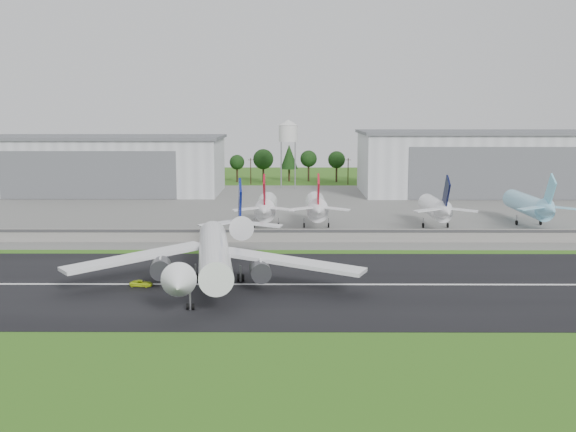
{
  "coord_description": "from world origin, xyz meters",
  "views": [
    {
      "loc": [
        -3.47,
        -125.1,
        33.14
      ],
      "look_at": [
        -4.32,
        40.0,
        9.0
      ],
      "focal_mm": 45.0,
      "sensor_mm": 36.0,
      "label": 1
    }
  ],
  "objects_px": {
    "ground_vehicle": "(141,283)",
    "parked_jet_red_b": "(317,207)",
    "parked_jet_navy": "(437,208)",
    "parked_jet_skyblue": "(531,205)",
    "parked_jet_red_a": "(266,207)",
    "main_airliner": "(214,260)"
  },
  "relations": [
    {
      "from": "ground_vehicle",
      "to": "parked_jet_red_a",
      "type": "bearing_deg",
      "value": -9.97
    },
    {
      "from": "main_airliner",
      "to": "ground_vehicle",
      "type": "relative_size",
      "value": 13.78
    },
    {
      "from": "parked_jet_red_a",
      "to": "parked_jet_red_b",
      "type": "height_order",
      "value": "parked_jet_red_b"
    },
    {
      "from": "main_airliner",
      "to": "parked_jet_red_b",
      "type": "xyz_separation_m",
      "value": [
        21.9,
        67.01,
        1.37
      ]
    },
    {
      "from": "parked_jet_navy",
      "to": "parked_jet_skyblue",
      "type": "xyz_separation_m",
      "value": [
        28.17,
        5.04,
        0.17
      ]
    },
    {
      "from": "main_airliner",
      "to": "parked_jet_navy",
      "type": "relative_size",
      "value": 1.89
    },
    {
      "from": "ground_vehicle",
      "to": "parked_jet_red_b",
      "type": "xyz_separation_m",
      "value": [
        35.59,
        68.38,
        5.57
      ]
    },
    {
      "from": "main_airliner",
      "to": "parked_jet_red_a",
      "type": "distance_m",
      "value": 67.44
    },
    {
      "from": "ground_vehicle",
      "to": "parked_jet_skyblue",
      "type": "height_order",
      "value": "parked_jet_skyblue"
    },
    {
      "from": "parked_jet_navy",
      "to": "parked_jet_skyblue",
      "type": "relative_size",
      "value": 0.84
    },
    {
      "from": "ground_vehicle",
      "to": "parked_jet_red_b",
      "type": "distance_m",
      "value": 77.28
    },
    {
      "from": "parked_jet_red_b",
      "to": "parked_jet_skyblue",
      "type": "bearing_deg",
      "value": 4.59
    },
    {
      "from": "parked_jet_red_b",
      "to": "parked_jet_skyblue",
      "type": "xyz_separation_m",
      "value": [
        62.14,
        4.99,
        -0.14
      ]
    },
    {
      "from": "ground_vehicle",
      "to": "parked_jet_skyblue",
      "type": "distance_m",
      "value": 122.32
    },
    {
      "from": "parked_jet_red_a",
      "to": "parked_jet_red_b",
      "type": "distance_m",
      "value": 14.28
    },
    {
      "from": "main_airliner",
      "to": "parked_jet_red_a",
      "type": "xyz_separation_m",
      "value": [
        7.62,
        67.0,
        1.3
      ]
    },
    {
      "from": "main_airliner",
      "to": "parked_jet_red_b",
      "type": "relative_size",
      "value": 1.89
    },
    {
      "from": "ground_vehicle",
      "to": "parked_jet_red_a",
      "type": "relative_size",
      "value": 0.14
    },
    {
      "from": "parked_jet_red_a",
      "to": "parked_jet_navy",
      "type": "xyz_separation_m",
      "value": [
        48.25,
        -0.04,
        -0.24
      ]
    },
    {
      "from": "ground_vehicle",
      "to": "parked_jet_navy",
      "type": "xyz_separation_m",
      "value": [
        69.55,
        68.32,
        5.25
      ]
    },
    {
      "from": "ground_vehicle",
      "to": "parked_jet_red_b",
      "type": "relative_size",
      "value": 0.14
    },
    {
      "from": "ground_vehicle",
      "to": "main_airliner",
      "type": "bearing_deg",
      "value": -76.96
    }
  ]
}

